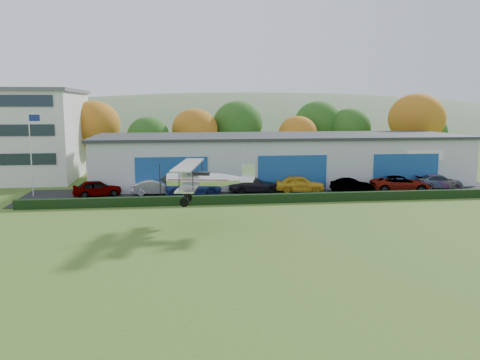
{
  "coord_description": "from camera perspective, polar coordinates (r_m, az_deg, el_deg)",
  "views": [
    {
      "loc": [
        -6.58,
        -26.35,
        8.64
      ],
      "look_at": [
        -1.68,
        11.34,
        2.85
      ],
      "focal_mm": 37.24,
      "sensor_mm": 36.0,
      "label": 1
    }
  ],
  "objects": [
    {
      "name": "car_7",
      "position": [
        55.26,
        21.84,
        -0.17
      ],
      "size": [
        5.01,
        2.45,
        1.41
      ],
      "primitive_type": "imported",
      "rotation": [
        0.0,
        0.0,
        1.47
      ],
      "color": "gray",
      "rests_on": "apron"
    },
    {
      "name": "distant_hills",
      "position": [
        167.77,
        -6.59,
        1.18
      ],
      "size": [
        430.0,
        196.0,
        56.0
      ],
      "color": "#4C6642",
      "rests_on": "ground"
    },
    {
      "name": "flagpole",
      "position": [
        50.3,
        -22.77,
        3.6
      ],
      "size": [
        1.05,
        0.1,
        8.0
      ],
      "color": "silver",
      "rests_on": "ground"
    },
    {
      "name": "car_5",
      "position": [
        50.28,
        12.66,
        -0.6
      ],
      "size": [
        4.28,
        2.03,
        1.35
      ],
      "primitive_type": "imported",
      "rotation": [
        0.0,
        0.0,
        1.42
      ],
      "color": "gray",
      "rests_on": "apron"
    },
    {
      "name": "hedge",
      "position": [
        44.39,
        5.19,
        -2.07
      ],
      "size": [
        46.0,
        0.6,
        0.8
      ],
      "primitive_type": "cube",
      "color": "black",
      "rests_on": "ground"
    },
    {
      "name": "car_2",
      "position": [
        47.76,
        -5.36,
        -0.81
      ],
      "size": [
        5.72,
        3.16,
        1.51
      ],
      "primitive_type": "imported",
      "rotation": [
        0.0,
        0.0,
        1.69
      ],
      "color": "navy",
      "rests_on": "apron"
    },
    {
      "name": "hangar",
      "position": [
        55.87,
        4.6,
        2.49
      ],
      "size": [
        40.6,
        12.6,
        5.3
      ],
      "color": "#B2B7BC",
      "rests_on": "ground"
    },
    {
      "name": "car_4",
      "position": [
        49.4,
        6.9,
        -0.45
      ],
      "size": [
        5.1,
        2.86,
        1.64
      ],
      "primitive_type": "imported",
      "rotation": [
        0.0,
        0.0,
        1.37
      ],
      "color": "gold",
      "rests_on": "apron"
    },
    {
      "name": "car_0",
      "position": [
        48.85,
        -16.05,
        -0.9
      ],
      "size": [
        4.76,
        2.78,
        1.52
      ],
      "primitive_type": "imported",
      "rotation": [
        0.0,
        0.0,
        1.8
      ],
      "color": "gray",
      "rests_on": "apron"
    },
    {
      "name": "biplane",
      "position": [
        35.31,
        -4.31,
        0.19
      ],
      "size": [
        6.83,
        7.81,
        2.9
      ],
      "rotation": [
        0.0,
        0.0,
        -0.17
      ],
      "color": "silver"
    },
    {
      "name": "ground",
      "position": [
        28.5,
        6.38,
        -9.03
      ],
      "size": [
        300.0,
        300.0,
        0.0
      ],
      "primitive_type": "plane",
      "color": "#436620",
      "rests_on": "ground"
    },
    {
      "name": "tree_belt",
      "position": [
        67.45,
        -1.08,
        6.09
      ],
      "size": [
        75.7,
        13.22,
        10.12
      ],
      "color": "#3D2614",
      "rests_on": "ground"
    },
    {
      "name": "car_1",
      "position": [
        48.39,
        -9.65,
        -0.82
      ],
      "size": [
        4.42,
        1.65,
        1.44
      ],
      "primitive_type": "imported",
      "rotation": [
        0.0,
        0.0,
        1.54
      ],
      "color": "silver",
      "rests_on": "apron"
    },
    {
      "name": "car_3",
      "position": [
        49.14,
        1.63,
        -0.55
      ],
      "size": [
        5.03,
        2.13,
        1.45
      ],
      "primitive_type": "imported",
      "rotation": [
        0.0,
        0.0,
        1.59
      ],
      "color": "black",
      "rests_on": "apron"
    },
    {
      "name": "car_6",
      "position": [
        51.7,
        17.89,
        -0.43
      ],
      "size": [
        5.91,
        3.09,
        1.59
      ],
      "primitive_type": "imported",
      "rotation": [
        0.0,
        0.0,
        1.49
      ],
      "color": "gray",
      "rests_on": "apron"
    },
    {
      "name": "apron",
      "position": [
        49.07,
        3.97,
        -1.47
      ],
      "size": [
        48.0,
        9.0,
        0.05
      ],
      "primitive_type": "cube",
      "color": "black",
      "rests_on": "ground"
    }
  ]
}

